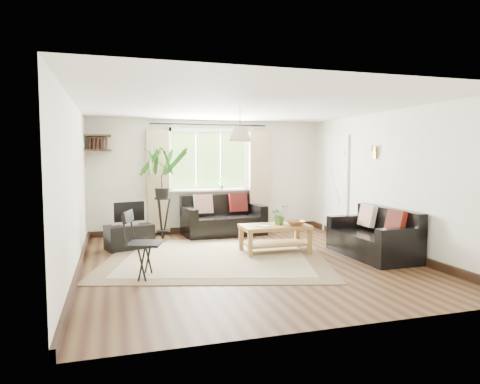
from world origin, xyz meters
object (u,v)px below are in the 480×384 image
object	(u,v)px
sofa_back	(224,216)
sofa_right	(372,234)
coffee_table	(275,239)
folding_chair	(145,245)
palm_stand	(162,194)
tv_stand	(129,237)

from	to	relation	value
sofa_back	sofa_right	distance (m)	3.16
coffee_table	sofa_back	bearing A→B (deg)	103.17
sofa_right	coffee_table	size ratio (longest dim) A/B	1.39
folding_chair	palm_stand	bearing A→B (deg)	5.22
tv_stand	palm_stand	world-z (taller)	palm_stand
sofa_right	tv_stand	world-z (taller)	sofa_right
sofa_back	tv_stand	size ratio (longest dim) A/B	2.09
palm_stand	folding_chair	size ratio (longest dim) A/B	1.99
sofa_back	folding_chair	bearing A→B (deg)	-127.94
palm_stand	folding_chair	bearing A→B (deg)	-101.55
sofa_back	folding_chair	xyz separation A→B (m)	(-1.80, -2.79, 0.06)
sofa_right	folding_chair	size ratio (longest dim) A/B	1.75
sofa_back	tv_stand	distance (m)	2.12
sofa_back	tv_stand	xyz separation A→B (m)	(-1.94, -0.85, -0.18)
coffee_table	tv_stand	bearing A→B (deg)	157.43
tv_stand	sofa_right	bearing A→B (deg)	-41.53
coffee_table	sofa_right	bearing A→B (deg)	-27.63
sofa_right	sofa_back	bearing A→B (deg)	-145.21
folding_chair	coffee_table	bearing A→B (deg)	-50.03
palm_stand	sofa_right	bearing A→B (deg)	-36.17
sofa_back	palm_stand	distance (m)	1.42
coffee_table	tv_stand	xyz separation A→B (m)	(-2.36, 0.98, -0.02)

